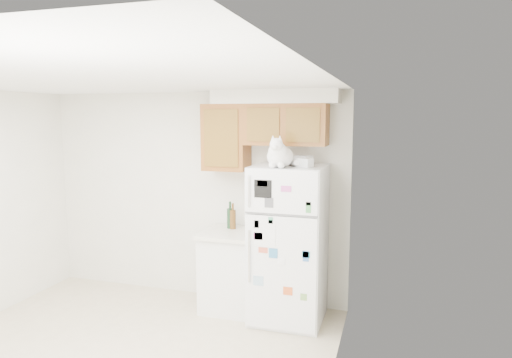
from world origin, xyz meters
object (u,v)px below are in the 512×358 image
at_px(bottle_amber, 233,216).
at_px(bottle_green, 230,215).
at_px(storage_box_front, 305,163).
at_px(storage_box_back, 303,160).
at_px(base_counter, 231,270).
at_px(cat, 280,155).
at_px(refrigerator, 288,244).

bearing_deg(bottle_amber, bottle_green, 157.57).
xyz_separation_m(storage_box_front, bottle_amber, (-0.89, 0.28, -0.67)).
bearing_deg(storage_box_back, storage_box_front, -50.77).
distance_m(base_counter, bottle_amber, 0.62).
relative_size(storage_box_front, bottle_green, 0.48).
relative_size(cat, bottle_amber, 1.58).
bearing_deg(cat, bottle_amber, 149.32).
height_order(storage_box_back, storage_box_front, storage_box_back).
xyz_separation_m(refrigerator, base_counter, (-0.69, 0.07, -0.39)).
relative_size(refrigerator, base_counter, 1.85).
relative_size(storage_box_front, bottle_amber, 0.50).
bearing_deg(bottle_green, bottle_amber, -22.43).
xyz_separation_m(base_counter, storage_box_front, (0.87, -0.16, 1.28)).
distance_m(storage_box_front, bottle_green, 1.18).
bearing_deg(refrigerator, storage_box_front, -25.09).
relative_size(base_counter, bottle_green, 2.92).
bearing_deg(storage_box_back, refrigerator, -115.20).
xyz_separation_m(base_counter, storage_box_back, (0.81, 0.04, 1.29)).
bearing_deg(refrigerator, base_counter, 173.90).
relative_size(refrigerator, storage_box_back, 9.44).
distance_m(refrigerator, cat, 0.99).
relative_size(refrigerator, bottle_amber, 5.66).
distance_m(storage_box_back, storage_box_front, 0.21).
distance_m(base_counter, storage_box_back, 1.52).
distance_m(base_counter, bottle_green, 0.63).
xyz_separation_m(storage_box_back, storage_box_front, (0.06, -0.20, -0.01)).
bearing_deg(storage_box_front, bottle_green, -173.60).
xyz_separation_m(base_counter, bottle_green, (-0.06, 0.13, 0.62)).
bearing_deg(bottle_green, base_counter, -67.42).
xyz_separation_m(cat, storage_box_back, (0.18, 0.30, -0.07)).
height_order(refrigerator, bottle_amber, refrigerator).
xyz_separation_m(storage_box_back, bottle_amber, (-0.83, 0.08, -0.68)).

